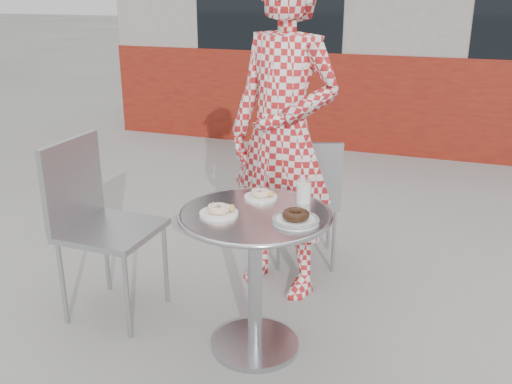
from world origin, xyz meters
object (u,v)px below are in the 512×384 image
(chair_far, at_px, (305,224))
(milk_cup, at_px, (304,192))
(plate_far, at_px, (261,195))
(bistro_table, at_px, (255,248))
(seated_person, at_px, (283,136))
(chair_left, at_px, (113,263))
(plate_checker, at_px, (296,218))
(plate_near, at_px, (220,211))

(chair_far, xyz_separation_m, milk_cup, (0.20, -0.78, 0.50))
(plate_far, xyz_separation_m, milk_cup, (0.20, 0.01, 0.04))
(bistro_table, relative_size, seated_person, 0.39)
(plate_far, bearing_deg, chair_left, -169.98)
(chair_left, height_order, plate_checker, chair_left)
(chair_far, xyz_separation_m, chair_left, (-0.77, -0.93, 0.03))
(chair_left, bearing_deg, seated_person, -51.20)
(chair_left, bearing_deg, plate_checker, -94.72)
(seated_person, relative_size, plate_near, 10.46)
(chair_left, bearing_deg, chair_far, -39.36)
(chair_left, bearing_deg, plate_far, -79.60)
(chair_left, bearing_deg, plate_near, -99.97)
(chair_left, height_order, plate_far, chair_left)
(seated_person, distance_m, plate_near, 0.73)
(plate_near, relative_size, plate_checker, 0.84)
(seated_person, bearing_deg, bistro_table, -66.45)
(seated_person, height_order, plate_checker, seated_person)
(seated_person, bearing_deg, plate_far, -68.44)
(chair_left, distance_m, seated_person, 1.11)
(chair_left, relative_size, plate_checker, 4.56)
(plate_far, distance_m, plate_checker, 0.32)
(chair_far, relative_size, plate_checker, 4.00)
(chair_far, distance_m, seated_person, 0.73)
(bistro_table, height_order, seated_person, seated_person)
(bistro_table, distance_m, plate_far, 0.26)
(plate_checker, bearing_deg, chair_far, 102.63)
(chair_left, relative_size, milk_cup, 8.31)
(plate_near, relative_size, milk_cup, 1.52)
(bistro_table, relative_size, chair_left, 0.75)
(plate_far, xyz_separation_m, plate_near, (-0.10, -0.26, 0.00))
(bistro_table, distance_m, milk_cup, 0.34)
(chair_far, relative_size, plate_far, 5.23)
(chair_far, distance_m, plate_far, 0.92)
(chair_far, bearing_deg, plate_checker, 84.23)
(plate_checker, height_order, milk_cup, milk_cup)
(chair_left, relative_size, plate_far, 5.96)
(bistro_table, bearing_deg, seated_person, 96.64)
(seated_person, relative_size, milk_cup, 15.95)
(bistro_table, bearing_deg, chair_left, 176.45)
(bistro_table, height_order, chair_left, chair_left)
(plate_far, height_order, plate_checker, plate_checker)
(chair_left, height_order, milk_cup, chair_left)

